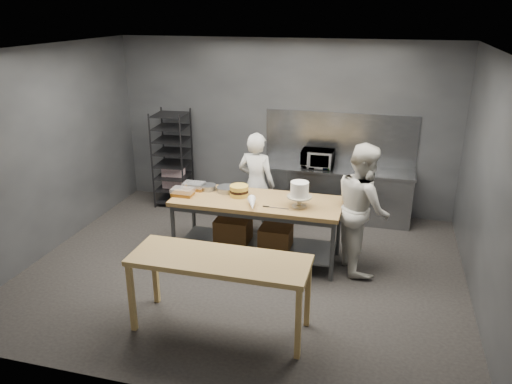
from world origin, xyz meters
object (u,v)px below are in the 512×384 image
speed_rack (173,159)px  microwave (318,159)px  work_table (254,221)px  frosted_cake_stand (300,191)px  chef_behind (256,184)px  layer_cake (239,191)px  chef_right (362,208)px  near_counter (219,265)px

speed_rack → microwave: speed_rack is taller
work_table → frosted_cake_stand: bearing=-10.8°
chef_behind → frosted_cake_stand: bearing=141.3°
frosted_cake_stand → layer_cake: bearing=168.6°
work_table → chef_right: 1.55m
chef_behind → microwave: 1.29m
work_table → microwave: (0.63, 1.79, 0.48)m
near_counter → frosted_cake_stand: (0.59, 1.65, 0.33)m
speed_rack → frosted_cake_stand: (2.69, -1.84, 0.29)m
frosted_cake_stand → chef_right: bearing=14.7°
speed_rack → near_counter: bearing=-58.9°
chef_behind → microwave: bearing=-121.3°
speed_rack → microwave: 2.66m
frosted_cake_stand → layer_cake: 0.94m
work_table → microwave: size_ratio=4.43×
work_table → layer_cake: size_ratio=8.88×
work_table → chef_behind: (-0.19, 0.82, 0.27)m
frosted_cake_stand → chef_behind: bearing=132.2°
chef_behind → near_counter: bearing=105.2°
near_counter → chef_right: size_ratio=1.10×
work_table → speed_rack: speed_rack is taller
speed_rack → chef_behind: 2.03m
near_counter → layer_cake: size_ratio=7.40×
speed_rack → frosted_cake_stand: size_ratio=4.88×
near_counter → speed_rack: 4.07m
work_table → chef_right: bearing=3.6°
speed_rack → frosted_cake_stand: speed_rack is taller
near_counter → chef_right: 2.35m
chef_right → microwave: (-0.87, 1.69, 0.14)m
work_table → near_counter: 1.79m
speed_rack → chef_right: (3.53, -1.61, 0.05)m
chef_behind → chef_right: bearing=166.0°
chef_right → near_counter: bearing=122.6°
speed_rack → chef_right: bearing=-24.6°
near_counter → frosted_cake_stand: size_ratio=5.58×
chef_behind → microwave: chef_behind is taller
speed_rack → work_table: bearing=-40.2°
work_table → microwave: 1.96m
near_counter → speed_rack: size_ratio=1.14×
near_counter → frosted_cake_stand: frosted_cake_stand is taller
chef_behind → layer_cake: 0.78m
near_counter → chef_behind: chef_behind is taller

